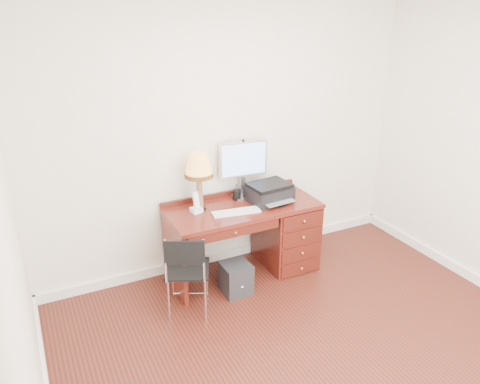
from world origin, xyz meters
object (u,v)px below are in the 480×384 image
desk (271,230)px  phone (196,206)px  monitor (243,162)px  printer (269,192)px  chair (190,266)px  equipment_box (236,278)px  leg_lamp (199,169)px

desk → phone: bearing=175.1°
monitor → printer: (0.18, -0.23, -0.27)m
printer → monitor: bearing=121.9°
chair → equipment_box: bearing=38.1°
desk → equipment_box: 0.67m
desk → chair: 1.12m
printer → equipment_box: 0.91m
desk → chair: chair is taller
chair → phone: bearing=86.3°
phone → equipment_box: (0.24, -0.36, -0.66)m
leg_lamp → chair: 0.92m
phone → chair: bearing=-126.3°
chair → leg_lamp: bearing=83.7°
monitor → equipment_box: size_ratio=1.88×
phone → printer: bearing=-12.8°
equipment_box → desk: bearing=27.4°
monitor → printer: bearing=-47.6°
desk → equipment_box: size_ratio=4.89×
monitor → chair: size_ratio=0.72×
leg_lamp → phone: 0.36m
printer → leg_lamp: leg_lamp is taller
leg_lamp → monitor: bearing=13.0°
equipment_box → monitor: bearing=56.4°
leg_lamp → phone: (-0.06, -0.05, -0.35)m
phone → equipment_box: bearing=-63.9°
desk → printer: size_ratio=3.39×
monitor → phone: bearing=-159.0°
chair → desk: bearing=46.3°
monitor → printer: size_ratio=1.30×
equipment_box → printer: bearing=28.7°
leg_lamp → chair: leg_lamp is taller
monitor → leg_lamp: bearing=-162.0°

